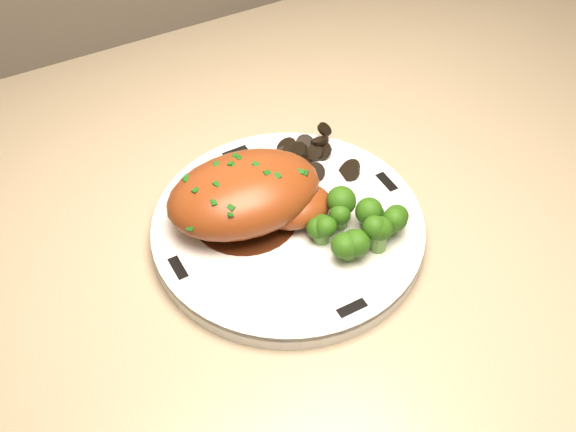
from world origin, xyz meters
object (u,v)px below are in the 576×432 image
plate (288,229)px  counter (211,432)px  chicken_breast (250,195)px  broccoli_florets (359,223)px

plate → counter: bearing=142.0°
chicken_breast → broccoli_florets: chicken_breast is taller
plate → chicken_breast: bearing=136.7°
counter → plate: (0.09, -0.07, 0.46)m
chicken_breast → counter: bearing=149.1°
plate → broccoli_florets: (0.05, -0.05, 0.03)m
counter → broccoli_florets: size_ratio=25.38×
plate → chicken_breast: (-0.03, 0.02, 0.04)m
counter → plate: 0.48m
counter → chicken_breast: (0.06, -0.04, 0.50)m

